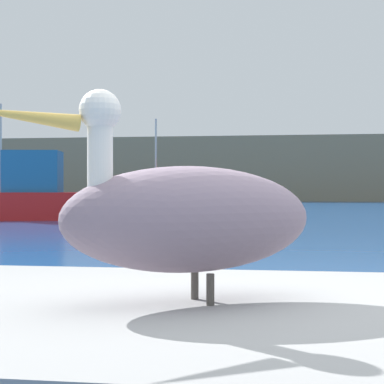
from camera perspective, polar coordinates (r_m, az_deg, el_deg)
The scene contains 4 objects.
hillside_backdrop at distance 66.46m, azimuth 8.85°, elevation 1.83°, with size 140.00×17.39×5.82m, color #7F755B.
pelican at distance 2.42m, azimuth -0.52°, elevation -2.07°, with size 1.25×0.89×0.77m.
fishing_boat_red at distance 24.51m, azimuth -12.24°, elevation -0.41°, with size 7.00×3.29×4.23m.
fishing_boat_white at distance 41.40m, azimuth -1.56°, elevation -0.08°, with size 4.94×2.56×5.59m.
Camera 1 is at (-0.22, -2.59, 1.14)m, focal length 61.34 mm.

